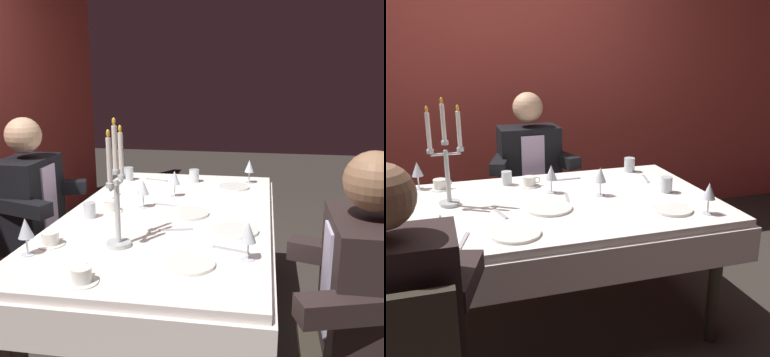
# 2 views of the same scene
# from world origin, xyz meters

# --- Properties ---
(ground_plane) EXTENTS (12.00, 12.00, 0.00)m
(ground_plane) POSITION_xyz_m (0.00, 0.00, 0.00)
(ground_plane) COLOR #332D28
(dining_table) EXTENTS (1.94, 1.14, 0.74)m
(dining_table) POSITION_xyz_m (0.00, 0.00, 0.62)
(dining_table) COLOR white
(dining_table) RESTS_ON ground_plane
(candelabra) EXTENTS (0.19, 0.11, 0.57)m
(candelabra) POSITION_xyz_m (-0.47, 0.12, 0.97)
(candelabra) COLOR silver
(candelabra) RESTS_ON dining_table
(dinner_plate_0) EXTENTS (0.23, 0.23, 0.01)m
(dinner_plate_0) POSITION_xyz_m (-0.21, -0.38, 0.75)
(dinner_plate_0) COLOR white
(dinner_plate_0) RESTS_ON dining_table
(dinner_plate_1) EXTENTS (0.22, 0.22, 0.01)m
(dinner_plate_1) POSITION_xyz_m (-0.62, -0.22, 0.75)
(dinner_plate_1) COLOR white
(dinner_plate_1) RESTS_ON dining_table
(dinner_plate_2) EXTENTS (0.21, 0.21, 0.01)m
(dinner_plate_2) POSITION_xyz_m (0.62, -0.32, 0.75)
(dinner_plate_2) COLOR white
(dinner_plate_2) RESTS_ON dining_table
(dinner_plate_3) EXTENTS (0.25, 0.25, 0.01)m
(dinner_plate_3) POSITION_xyz_m (0.01, -0.10, 0.75)
(dinner_plate_3) COLOR white
(dinner_plate_3) RESTS_ON dining_table
(wine_glass_0) EXTENTS (0.07, 0.07, 0.16)m
(wine_glass_0) POSITION_xyz_m (0.35, 0.03, 0.85)
(wine_glass_0) COLOR silver
(wine_glass_0) RESTS_ON dining_table
(wine_glass_1) EXTENTS (0.07, 0.07, 0.16)m
(wine_glass_1) POSITION_xyz_m (0.10, 0.16, 0.86)
(wine_glass_1) COLOR silver
(wine_glass_1) RESTS_ON dining_table
(wine_glass_2) EXTENTS (0.07, 0.07, 0.16)m
(wine_glass_2) POSITION_xyz_m (-0.53, -0.45, 0.85)
(wine_glass_2) COLOR silver
(wine_glass_2) RESTS_ON dining_table
(wine_glass_3) EXTENTS (0.07, 0.07, 0.16)m
(wine_glass_3) POSITION_xyz_m (-0.63, 0.47, 0.85)
(wine_glass_3) COLOR silver
(wine_glass_3) RESTS_ON dining_table
(wine_glass_4) EXTENTS (0.07, 0.07, 0.16)m
(wine_glass_4) POSITION_xyz_m (0.76, -0.41, 0.86)
(wine_glass_4) COLOR silver
(wine_glass_4) RESTS_ON dining_table
(water_tumbler_0) EXTENTS (0.07, 0.07, 0.09)m
(water_tumbler_0) POSITION_xyz_m (0.71, 0.44, 0.79)
(water_tumbler_0) COLOR silver
(water_tumbler_0) RESTS_ON dining_table
(water_tumbler_1) EXTENTS (0.06, 0.06, 0.08)m
(water_tumbler_1) POSITION_xyz_m (-0.12, 0.40, 0.78)
(water_tumbler_1) COLOR silver
(water_tumbler_1) RESTS_ON dining_table
(water_tumbler_2) EXTENTS (0.07, 0.07, 0.09)m
(water_tumbler_2) POSITION_xyz_m (0.73, -0.03, 0.79)
(water_tumbler_2) COLOR silver
(water_tumbler_2) RESTS_ON dining_table
(coffee_cup_0) EXTENTS (0.13, 0.12, 0.06)m
(coffee_cup_0) POSITION_xyz_m (-0.51, 0.42, 0.77)
(coffee_cup_0) COLOR white
(coffee_cup_0) RESTS_ON dining_table
(coffee_cup_1) EXTENTS (0.13, 0.12, 0.06)m
(coffee_cup_1) POSITION_xyz_m (0.00, 0.32, 0.77)
(coffee_cup_1) COLOR white
(coffee_cup_1) RESTS_ON dining_table
(coffee_cup_2) EXTENTS (0.13, 0.12, 0.06)m
(coffee_cup_2) POSITION_xyz_m (-0.84, 0.14, 0.77)
(coffee_cup_2) COLOR white
(coffee_cup_2) RESTS_ON dining_table
(fork_0) EXTENTS (0.05, 0.17, 0.01)m
(fork_0) POSITION_xyz_m (0.15, 0.03, 0.74)
(fork_0) COLOR #B7B7BC
(fork_0) RESTS_ON dining_table
(fork_1) EXTENTS (0.07, 0.17, 0.01)m
(fork_1) POSITION_xyz_m (-0.44, -0.38, 0.74)
(fork_1) COLOR #B7B7BC
(fork_1) RESTS_ON dining_table
(knife_2) EXTENTS (0.19, 0.02, 0.01)m
(knife_2) POSITION_xyz_m (0.25, 0.39, 0.74)
(knife_2) COLOR #B7B7BC
(knife_2) RESTS_ON dining_table
(spoon_3) EXTENTS (0.06, 0.17, 0.01)m
(spoon_3) POSITION_xyz_m (0.73, 0.24, 0.74)
(spoon_3) COLOR #B7B7BC
(spoon_3) RESTS_ON dining_table
(spoon_4) EXTENTS (0.06, 0.17, 0.01)m
(spoon_4) POSITION_xyz_m (-0.24, -0.09, 0.74)
(spoon_4) COLOR #B7B7BC
(spoon_4) RESTS_ON dining_table
(seated_diner_0) EXTENTS (0.63, 0.48, 1.24)m
(seated_diner_0) POSITION_xyz_m (-0.70, -0.89, 0.74)
(seated_diner_0) COLOR #312B21
(seated_diner_0) RESTS_ON ground_plane
(seated_diner_1) EXTENTS (0.63, 0.48, 1.24)m
(seated_diner_1) POSITION_xyz_m (0.12, 0.89, 0.74)
(seated_diner_1) COLOR #312B21
(seated_diner_1) RESTS_ON ground_plane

